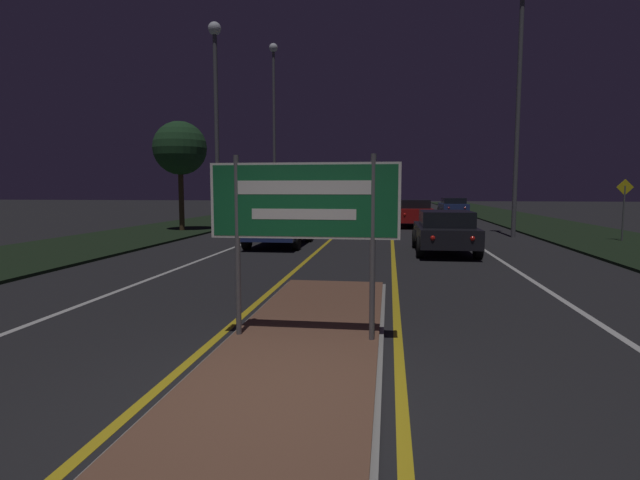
{
  "coord_description": "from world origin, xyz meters",
  "views": [
    {
      "loc": [
        1.07,
        -4.32,
        2.0
      ],
      "look_at": [
        0.0,
        3.38,
        1.21
      ],
      "focal_mm": 28.0,
      "sensor_mm": 36.0,
      "label": 1
    }
  ],
  "objects_px": {
    "car_receding_1": "(414,212)",
    "car_receding_0": "(445,231)",
    "streetlight_left_far": "(274,107)",
    "streetlight_right_near": "(520,72)",
    "streetlight_left_near": "(216,96)",
    "car_approaching_0": "(280,224)",
    "car_receding_2": "(453,206)",
    "warning_sign": "(624,204)",
    "highway_sign": "(304,208)"
  },
  "relations": [
    {
      "from": "highway_sign",
      "to": "car_approaching_0",
      "type": "relative_size",
      "value": 0.56
    },
    {
      "from": "streetlight_left_near",
      "to": "highway_sign",
      "type": "bearing_deg",
      "value": -66.78
    },
    {
      "from": "car_receding_1",
      "to": "car_approaching_0",
      "type": "relative_size",
      "value": 1.03
    },
    {
      "from": "streetlight_left_far",
      "to": "car_receding_0",
      "type": "bearing_deg",
      "value": -60.98
    },
    {
      "from": "highway_sign",
      "to": "car_receding_2",
      "type": "relative_size",
      "value": 0.54
    },
    {
      "from": "car_receding_0",
      "to": "car_receding_1",
      "type": "bearing_deg",
      "value": 92.22
    },
    {
      "from": "streetlight_left_far",
      "to": "warning_sign",
      "type": "distance_m",
      "value": 21.44
    },
    {
      "from": "streetlight_left_near",
      "to": "car_approaching_0",
      "type": "relative_size",
      "value": 2.06
    },
    {
      "from": "streetlight_left_far",
      "to": "car_receding_1",
      "type": "height_order",
      "value": "streetlight_left_far"
    },
    {
      "from": "car_approaching_0",
      "to": "warning_sign",
      "type": "bearing_deg",
      "value": 11.38
    },
    {
      "from": "streetlight_left_near",
      "to": "car_receding_1",
      "type": "distance_m",
      "value": 11.75
    },
    {
      "from": "highway_sign",
      "to": "streetlight_right_near",
      "type": "bearing_deg",
      "value": 67.98
    },
    {
      "from": "car_receding_1",
      "to": "car_receding_2",
      "type": "xyz_separation_m",
      "value": [
        3.3,
        10.37,
        -0.04
      ]
    },
    {
      "from": "streetlight_right_near",
      "to": "car_approaching_0",
      "type": "bearing_deg",
      "value": -155.09
    },
    {
      "from": "streetlight_left_near",
      "to": "warning_sign",
      "type": "distance_m",
      "value": 16.59
    },
    {
      "from": "streetlight_left_far",
      "to": "car_approaching_0",
      "type": "height_order",
      "value": "streetlight_left_far"
    },
    {
      "from": "streetlight_right_near",
      "to": "car_receding_1",
      "type": "relative_size",
      "value": 2.26
    },
    {
      "from": "highway_sign",
      "to": "warning_sign",
      "type": "height_order",
      "value": "highway_sign"
    },
    {
      "from": "car_receding_2",
      "to": "warning_sign",
      "type": "xyz_separation_m",
      "value": [
        4.02,
        -17.4,
        0.73
      ]
    },
    {
      "from": "streetlight_left_far",
      "to": "car_approaching_0",
      "type": "xyz_separation_m",
      "value": [
        3.74,
        -15.28,
        -6.61
      ]
    },
    {
      "from": "car_receding_0",
      "to": "car_approaching_0",
      "type": "bearing_deg",
      "value": 165.11
    },
    {
      "from": "highway_sign",
      "to": "streetlight_left_far",
      "type": "xyz_separation_m",
      "value": [
        -6.5,
        26.42,
        5.59
      ]
    },
    {
      "from": "streetlight_left_near",
      "to": "warning_sign",
      "type": "relative_size",
      "value": 3.92
    },
    {
      "from": "streetlight_left_near",
      "to": "car_receding_2",
      "type": "bearing_deg",
      "value": 54.02
    },
    {
      "from": "streetlight_left_near",
      "to": "car_receding_0",
      "type": "xyz_separation_m",
      "value": [
        9.07,
        -4.95,
        -5.21
      ]
    },
    {
      "from": "car_approaching_0",
      "to": "streetlight_left_far",
      "type": "bearing_deg",
      "value": 103.74
    },
    {
      "from": "warning_sign",
      "to": "car_receding_2",
      "type": "bearing_deg",
      "value": 102.99
    },
    {
      "from": "streetlight_left_near",
      "to": "warning_sign",
      "type": "bearing_deg",
      "value": -3.46
    },
    {
      "from": "streetlight_left_far",
      "to": "car_receding_2",
      "type": "distance_m",
      "value": 14.6
    },
    {
      "from": "car_receding_2",
      "to": "warning_sign",
      "type": "height_order",
      "value": "warning_sign"
    },
    {
      "from": "streetlight_left_far",
      "to": "warning_sign",
      "type": "bearing_deg",
      "value": -38.29
    },
    {
      "from": "streetlight_right_near",
      "to": "car_approaching_0",
      "type": "relative_size",
      "value": 2.33
    },
    {
      "from": "streetlight_left_far",
      "to": "streetlight_right_near",
      "type": "xyz_separation_m",
      "value": [
        12.68,
        -11.12,
        -0.69
      ]
    },
    {
      "from": "car_receding_0",
      "to": "streetlight_right_near",
      "type": "bearing_deg",
      "value": 59.0
    },
    {
      "from": "streetlight_right_near",
      "to": "car_receding_2",
      "type": "xyz_separation_m",
      "value": [
        -0.52,
        15.75,
        -5.93
      ]
    },
    {
      "from": "streetlight_right_near",
      "to": "car_receding_2",
      "type": "distance_m",
      "value": 16.84
    },
    {
      "from": "highway_sign",
      "to": "car_receding_1",
      "type": "xyz_separation_m",
      "value": [
        2.37,
        20.68,
        -1.0
      ]
    },
    {
      "from": "car_receding_0",
      "to": "car_receding_2",
      "type": "relative_size",
      "value": 0.91
    },
    {
      "from": "streetlight_right_near",
      "to": "car_receding_0",
      "type": "height_order",
      "value": "streetlight_right_near"
    },
    {
      "from": "streetlight_left_near",
      "to": "streetlight_right_near",
      "type": "relative_size",
      "value": 0.89
    },
    {
      "from": "streetlight_left_far",
      "to": "warning_sign",
      "type": "height_order",
      "value": "streetlight_left_far"
    },
    {
      "from": "highway_sign",
      "to": "streetlight_left_near",
      "type": "xyz_separation_m",
      "value": [
        -6.27,
        14.61,
        4.15
      ]
    },
    {
      "from": "streetlight_left_near",
      "to": "streetlight_left_far",
      "type": "relative_size",
      "value": 0.79
    },
    {
      "from": "streetlight_left_far",
      "to": "streetlight_right_near",
      "type": "distance_m",
      "value": 16.88
    },
    {
      "from": "car_receding_0",
      "to": "warning_sign",
      "type": "bearing_deg",
      "value": 30.06
    },
    {
      "from": "car_receding_1",
      "to": "streetlight_right_near",
      "type": "bearing_deg",
      "value": -54.7
    },
    {
      "from": "car_receding_2",
      "to": "car_approaching_0",
      "type": "xyz_separation_m",
      "value": [
        -8.43,
        -19.91,
        0.01
      ]
    },
    {
      "from": "car_receding_1",
      "to": "car_receding_0",
      "type": "bearing_deg",
      "value": -87.78
    },
    {
      "from": "streetlight_left_near",
      "to": "streetlight_right_near",
      "type": "distance_m",
      "value": 12.5
    },
    {
      "from": "streetlight_left_far",
      "to": "warning_sign",
      "type": "relative_size",
      "value": 4.98
    }
  ]
}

